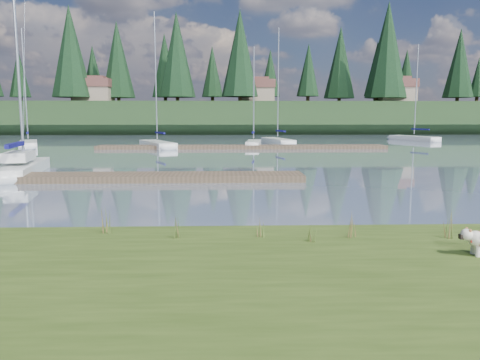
{
  "coord_description": "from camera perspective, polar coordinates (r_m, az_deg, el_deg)",
  "views": [
    {
      "loc": [
        0.41,
        -12.28,
        2.92
      ],
      "look_at": [
        0.8,
        -0.5,
        1.3
      ],
      "focal_mm": 35.0,
      "sensor_mm": 36.0,
      "label": 1
    }
  ],
  "objects": [
    {
      "name": "sailboat_bg_5",
      "position": [
        60.04,
        19.98,
        4.85
      ],
      "size": [
        4.22,
        7.94,
        11.3
      ],
      "rotation": [
        0.0,
        0.0,
        1.93
      ],
      "color": "silver",
      "rests_on": "ground"
    },
    {
      "name": "sailboat_bg_1",
      "position": [
        45.38,
        -10.29,
        4.4
      ],
      "size": [
        4.79,
        8.32,
        12.41
      ],
      "rotation": [
        0.0,
        0.0,
        1.98
      ],
      "color": "silver",
      "rests_on": "ground"
    },
    {
      "name": "sailboat_bg_2",
      "position": [
        45.62,
        1.7,
        4.55
      ],
      "size": [
        1.9,
        6.28,
        9.49
      ],
      "rotation": [
        0.0,
        0.0,
        1.46
      ],
      "color": "silver",
      "rests_on": "ground"
    },
    {
      "name": "weed_1",
      "position": [
        10.02,
        2.64,
        -6.0
      ],
      "size": [
        0.17,
        0.14,
        0.42
      ],
      "color": "#475B23",
      "rests_on": "bank"
    },
    {
      "name": "weed_2",
      "position": [
        10.27,
        13.59,
        -5.46
      ],
      "size": [
        0.17,
        0.14,
        0.59
      ],
      "color": "#475B23",
      "rests_on": "bank"
    },
    {
      "name": "conifer_4",
      "position": [
        78.98,
        -0.01,
        15.2
      ],
      "size": [
        6.16,
        6.16,
        15.1
      ],
      "color": "#382619",
      "rests_on": "ridge"
    },
    {
      "name": "conifer_7",
      "position": [
        93.55,
        25.17,
        12.76
      ],
      "size": [
        5.28,
        5.28,
        13.2
      ],
      "color": "#382619",
      "rests_on": "ridge"
    },
    {
      "name": "dock_far",
      "position": [
        42.4,
        0.25,
        4.06
      ],
      "size": [
        26.0,
        2.2,
        0.3
      ],
      "primitive_type": "cube",
      "color": "#4C3D2C",
      "rests_on": "ground"
    },
    {
      "name": "sailboat_bg_3",
      "position": [
        50.22,
        4.35,
        4.82
      ],
      "size": [
        3.16,
        8.32,
        11.97
      ],
      "rotation": [
        0.0,
        0.0,
        1.77
      ],
      "color": "silver",
      "rests_on": "ground"
    },
    {
      "name": "sailboat_main",
      "position": [
        26.55,
        -24.84,
        1.69
      ],
      "size": [
        3.03,
        8.04,
        11.45
      ],
      "rotation": [
        0.0,
        0.0,
        1.76
      ],
      "color": "silver",
      "rests_on": "ground"
    },
    {
      "name": "sailboat_bg_0",
      "position": [
        49.51,
        -24.38,
        4.1
      ],
      "size": [
        4.17,
        7.63,
        11.08
      ],
      "rotation": [
        0.0,
        0.0,
        1.94
      ],
      "color": "silver",
      "rests_on": "ground"
    },
    {
      "name": "bank",
      "position": [
        6.86,
        -5.4,
        -15.77
      ],
      "size": [
        60.0,
        9.0,
        0.35
      ],
      "primitive_type": "cube",
      "color": "#384D19",
      "rests_on": "ground"
    },
    {
      "name": "house_1",
      "position": [
        83.58,
        1.97,
        10.81
      ],
      "size": [
        6.3,
        5.3,
        4.65
      ],
      "color": "gray",
      "rests_on": "ridge"
    },
    {
      "name": "house_0",
      "position": [
        85.39,
        -17.41,
        10.4
      ],
      "size": [
        6.3,
        5.3,
        4.65
      ],
      "color": "gray",
      "rests_on": "ridge"
    },
    {
      "name": "conifer_5",
      "position": [
        83.94,
        8.34,
        13.12
      ],
      "size": [
        3.96,
        3.96,
        10.35
      ],
      "color": "#382619",
      "rests_on": "ridge"
    },
    {
      "name": "ridge",
      "position": [
        85.28,
        -2.2,
        7.51
      ],
      "size": [
        200.0,
        20.0,
        5.0
      ],
      "primitive_type": "cube",
      "color": "black",
      "rests_on": "ground"
    },
    {
      "name": "conifer_6",
      "position": [
        85.61,
        17.52,
        14.88
      ],
      "size": [
        7.04,
        7.04,
        17.0
      ],
      "color": "#382619",
      "rests_on": "ridge"
    },
    {
      "name": "weed_5",
      "position": [
        10.9,
        24.06,
        -5.08
      ],
      "size": [
        0.17,
        0.14,
        0.63
      ],
      "color": "#475B23",
      "rests_on": "bank"
    },
    {
      "name": "ground",
      "position": [
        42.38,
        -2.46,
        3.84
      ],
      "size": [
        200.0,
        200.0,
        0.0
      ],
      "primitive_type": "plane",
      "color": "slate",
      "rests_on": "ground"
    },
    {
      "name": "dock_near",
      "position": [
        21.91,
        -13.51,
        0.33
      ],
      "size": [
        16.0,
        2.0,
        0.3
      ],
      "primitive_type": "cube",
      "color": "#4C3D2C",
      "rests_on": "ground"
    },
    {
      "name": "weed_4",
      "position": [
        9.79,
        8.83,
        -6.55
      ],
      "size": [
        0.17,
        0.14,
        0.37
      ],
      "color": "#475B23",
      "rests_on": "bank"
    },
    {
      "name": "mud_lip",
      "position": [
        11.06,
        -4.01,
        -7.13
      ],
      "size": [
        60.0,
        0.5,
        0.14
      ],
      "primitive_type": "cube",
      "color": "#33281C",
      "rests_on": "ground"
    },
    {
      "name": "house_2",
      "position": [
        86.61,
        18.39,
        10.31
      ],
      "size": [
        6.3,
        5.3,
        4.65
      ],
      "color": "gray",
      "rests_on": "ridge"
    },
    {
      "name": "weed_0",
      "position": [
        10.02,
        -7.45,
        -5.81
      ],
      "size": [
        0.17,
        0.14,
        0.52
      ],
      "color": "#475B23",
      "rests_on": "bank"
    },
    {
      "name": "conifer_2",
      "position": [
        84.87,
        -19.97,
        14.53
      ],
      "size": [
        6.6,
        6.6,
        16.05
      ],
      "color": "#382619",
      "rests_on": "ridge"
    },
    {
      "name": "conifer_3",
      "position": [
        85.38,
        -9.15,
        13.63
      ],
      "size": [
        4.84,
        4.84,
        12.25
      ],
      "color": "#382619",
      "rests_on": "ridge"
    },
    {
      "name": "weed_3",
      "position": [
        10.78,
        -15.93,
        -4.96
      ],
      "size": [
        0.17,
        0.14,
        0.58
      ],
      "color": "#475B23",
      "rests_on": "bank"
    }
  ]
}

